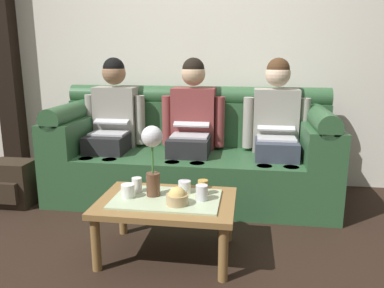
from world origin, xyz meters
TOP-DOWN VIEW (x-y plane):
  - ground_plane at (0.00, 0.00)m, footprint 14.00×14.00m
  - back_wall_patterned at (0.00, 1.70)m, footprint 6.00×0.12m
  - timber_pillar at (-1.95, 1.58)m, footprint 0.20×0.20m
  - couch at (-0.00, 1.17)m, footprint 2.40×0.88m
  - person_left at (-0.72, 1.17)m, footprint 0.56×0.67m
  - person_middle at (0.00, 1.17)m, footprint 0.56×0.67m
  - person_right at (0.72, 1.17)m, footprint 0.56×0.67m
  - coffee_table at (0.00, 0.11)m, footprint 0.85×0.59m
  - flower_vase at (-0.09, 0.14)m, footprint 0.13×0.13m
  - snack_bowl at (0.09, 0.02)m, footprint 0.13×0.13m
  - cup_near_left at (0.22, 0.11)m, footprint 0.07×0.07m
  - cup_near_right at (-0.24, 0.08)m, footprint 0.08×0.08m
  - cup_far_center at (-0.21, 0.19)m, footprint 0.06×0.06m
  - cup_far_left at (0.22, 0.21)m, footprint 0.07×0.07m
  - cup_far_right at (0.10, 0.22)m, footprint 0.08×0.08m
  - backpack_left at (-1.46, 0.73)m, footprint 0.35×0.29m

SIDE VIEW (x-z plane):
  - ground_plane at x=0.00m, z-range 0.00..0.00m
  - backpack_left at x=-1.46m, z-range 0.00..0.38m
  - coffee_table at x=0.00m, z-range 0.13..0.51m
  - couch at x=0.00m, z-range -0.11..0.85m
  - cup_far_right at x=0.10m, z-range 0.38..0.46m
  - cup_near_right at x=-0.24m, z-range 0.38..0.47m
  - snack_bowl at x=0.09m, z-range 0.37..0.48m
  - cup_far_left at x=0.22m, z-range 0.38..0.48m
  - cup_far_center at x=-0.21m, z-range 0.38..0.48m
  - cup_near_left at x=0.22m, z-range 0.38..0.48m
  - person_right at x=0.72m, z-range 0.05..1.27m
  - person_middle at x=0.00m, z-range 0.05..1.27m
  - person_left at x=-0.72m, z-range 0.05..1.27m
  - flower_vase at x=-0.09m, z-range 0.44..0.89m
  - back_wall_patterned at x=0.00m, z-range 0.00..2.90m
  - timber_pillar at x=-1.95m, z-range 0.00..2.90m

